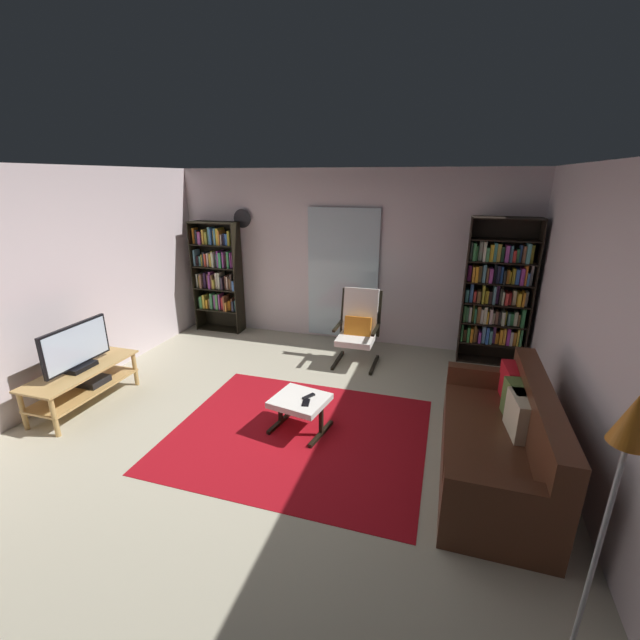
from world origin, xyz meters
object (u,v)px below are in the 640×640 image
(bookshelf_near_sofa, at_px, (496,293))
(bookshelf_near_tv, at_px, (218,273))
(television, at_px, (77,349))
(wall_clock, at_px, (242,218))
(tv_stand, at_px, (84,380))
(lounge_armchair, at_px, (358,325))
(ottoman, at_px, (300,404))
(leather_sofa, at_px, (501,442))
(tv_remote, at_px, (309,396))
(cell_phone, at_px, (306,403))
(floor_lamp_by_sofa, at_px, (620,470))

(bookshelf_near_sofa, bearing_deg, bookshelf_near_tv, 178.97)
(television, xyz_separation_m, wall_clock, (0.62, 2.85, 1.16))
(tv_stand, bearing_deg, lounge_armchair, 37.65)
(television, relative_size, ottoman, 1.43)
(leather_sofa, distance_m, lounge_armchair, 2.60)
(leather_sofa, relative_size, tv_remote, 13.35)
(bookshelf_near_tv, distance_m, cell_phone, 3.55)
(leather_sofa, xyz_separation_m, lounge_armchair, (-1.67, 1.97, 0.22))
(tv_remote, xyz_separation_m, cell_phone, (0.01, -0.12, -0.00))
(tv_remote, bearing_deg, leather_sofa, 24.45)
(tv_stand, bearing_deg, tv_remote, 6.06)
(bookshelf_near_sofa, distance_m, wall_clock, 3.93)
(tv_stand, height_order, tv_remote, tv_stand)
(tv_stand, bearing_deg, wall_clock, 77.58)
(lounge_armchair, bearing_deg, ottoman, -96.14)
(tv_remote, xyz_separation_m, floor_lamp_by_sofa, (2.01, -1.73, 0.89))
(tv_stand, height_order, wall_clock, wall_clock)
(bookshelf_near_sofa, height_order, floor_lamp_by_sofa, bookshelf_near_sofa)
(lounge_armchair, relative_size, cell_phone, 7.30)
(ottoman, xyz_separation_m, tv_remote, (0.08, 0.04, 0.07))
(bookshelf_near_tv, height_order, leather_sofa, bookshelf_near_tv)
(cell_phone, bearing_deg, tv_stand, 173.19)
(tv_remote, distance_m, floor_lamp_by_sofa, 2.80)
(television, relative_size, lounge_armchair, 0.84)
(lounge_armchair, distance_m, floor_lamp_by_sofa, 4.07)
(bookshelf_near_tv, height_order, cell_phone, bookshelf_near_tv)
(television, distance_m, floor_lamp_by_sofa, 4.84)
(bookshelf_near_sofa, height_order, ottoman, bookshelf_near_sofa)
(tv_stand, xyz_separation_m, leather_sofa, (4.37, 0.11, 0.01))
(bookshelf_near_tv, distance_m, wall_clock, 0.98)
(bookshelf_near_sofa, distance_m, lounge_armchair, 1.90)
(tv_stand, height_order, floor_lamp_by_sofa, floor_lamp_by_sofa)
(bookshelf_near_tv, xyz_separation_m, ottoman, (2.31, -2.47, -0.68))
(bookshelf_near_sofa, relative_size, lounge_armchair, 1.95)
(tv_stand, distance_m, television, 0.39)
(leather_sofa, distance_m, cell_phone, 1.78)
(leather_sofa, relative_size, floor_lamp_by_sofa, 1.18)
(wall_clock, bearing_deg, tv_remote, -52.78)
(bookshelf_near_tv, distance_m, leather_sofa, 4.96)
(lounge_armchair, bearing_deg, wall_clock, 159.83)
(tv_stand, distance_m, cell_phone, 2.59)
(bookshelf_near_tv, bearing_deg, tv_remote, -45.47)
(television, distance_m, tv_remote, 2.61)
(bookshelf_near_sofa, relative_size, tv_remote, 13.83)
(tv_stand, height_order, cell_phone, tv_stand)
(leather_sofa, height_order, ottoman, leather_sofa)
(tv_remote, height_order, cell_phone, tv_remote)
(bookshelf_near_tv, xyz_separation_m, floor_lamp_by_sofa, (4.40, -4.15, 0.28))
(television, relative_size, tv_remote, 5.93)
(bookshelf_near_tv, xyz_separation_m, tv_remote, (2.38, -2.42, -0.61))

